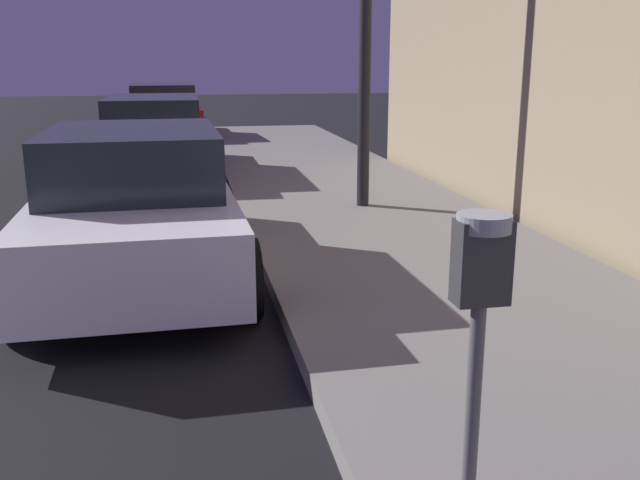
{
  "coord_description": "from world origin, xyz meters",
  "views": [
    {
      "loc": [
        3.28,
        -2.52,
        2.05
      ],
      "look_at": [
        3.99,
        1.01,
        1.11
      ],
      "focal_mm": 39.31,
      "sensor_mm": 36.0,
      "label": 1
    }
  ],
  "objects": [
    {
      "name": "car_red",
      "position": [
        2.85,
        16.08,
        0.72
      ],
      "size": [
        2.17,
        4.1,
        1.43
      ],
      "color": "maroon",
      "rests_on": "ground"
    },
    {
      "name": "parking_meter",
      "position": [
        4.29,
        -0.35,
        1.2
      ],
      "size": [
        0.19,
        0.19,
        1.38
      ],
      "color": "#59595B",
      "rests_on": "sidewalk"
    },
    {
      "name": "car_white",
      "position": [
        2.85,
        4.09,
        0.71
      ],
      "size": [
        2.01,
        4.11,
        1.43
      ],
      "color": "silver",
      "rests_on": "ground"
    },
    {
      "name": "car_black",
      "position": [
        2.85,
        9.86,
        0.72
      ],
      "size": [
        1.96,
        4.47,
        1.43
      ],
      "color": "black",
      "rests_on": "ground"
    }
  ]
}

